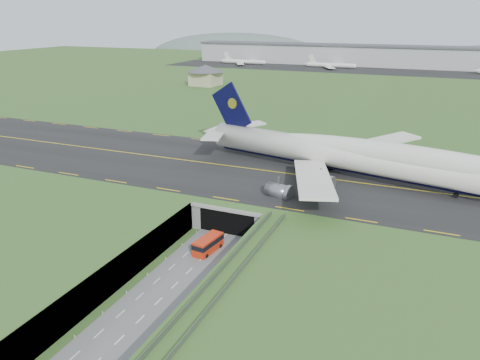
% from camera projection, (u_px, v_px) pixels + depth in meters
% --- Properties ---
extents(ground, '(900.00, 900.00, 0.00)m').
position_uv_depth(ground, '(210.00, 252.00, 88.95)').
color(ground, '#3A5A24').
rests_on(ground, ground).
extents(airfield_deck, '(800.00, 800.00, 6.00)m').
position_uv_depth(airfield_deck, '(209.00, 238.00, 87.95)').
color(airfield_deck, gray).
rests_on(airfield_deck, ground).
extents(trench_road, '(12.00, 75.00, 0.20)m').
position_uv_depth(trench_road, '(191.00, 270.00, 82.40)').
color(trench_road, slate).
rests_on(trench_road, ground).
extents(taxiway, '(800.00, 44.00, 0.18)m').
position_uv_depth(taxiway, '(268.00, 171.00, 115.59)').
color(taxiway, black).
rests_on(taxiway, airfield_deck).
extents(tunnel_portal, '(17.00, 22.30, 6.00)m').
position_uv_depth(tunnel_portal, '(243.00, 205.00, 102.35)').
color(tunnel_portal, gray).
rests_on(tunnel_portal, ground).
extents(guideway, '(3.00, 53.00, 7.05)m').
position_uv_depth(guideway, '(218.00, 292.00, 66.54)').
color(guideway, '#A8A8A3').
rests_on(guideway, ground).
extents(jumbo_jet, '(95.90, 60.61, 20.49)m').
position_uv_depth(jumbo_jet, '(364.00, 158.00, 107.78)').
color(jumbo_jet, silver).
rests_on(jumbo_jet, ground).
extents(shuttle_tram, '(3.60, 7.37, 2.90)m').
position_uv_depth(shuttle_tram, '(208.00, 244.00, 88.45)').
color(shuttle_tram, red).
rests_on(shuttle_tram, ground).
extents(service_building, '(21.51, 21.51, 11.14)m').
position_uv_depth(service_building, '(206.00, 73.00, 254.17)').
color(service_building, tan).
rests_on(service_building, ground).
extents(cargo_terminal, '(320.00, 67.00, 15.60)m').
position_uv_depth(cargo_terminal, '(389.00, 56.00, 344.51)').
color(cargo_terminal, '#B2B2B2').
rests_on(cargo_terminal, ground).
extents(distant_hills, '(700.00, 91.00, 60.00)m').
position_uv_depth(distant_hills, '(474.00, 67.00, 440.32)').
color(distant_hills, slate).
rests_on(distant_hills, ground).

